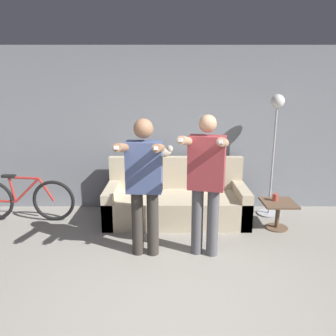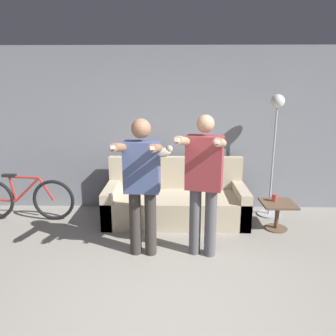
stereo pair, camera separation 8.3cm
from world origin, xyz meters
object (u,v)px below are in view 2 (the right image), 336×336
(cup, at_px, (275,198))
(side_table, at_px, (278,210))
(person_right, at_px, (204,177))
(person_left, at_px, (142,179))
(bicycle, at_px, (23,199))
(cat, at_px, (160,152))
(floor_lamp, at_px, (275,133))
(couch, at_px, (176,202))

(cup, bearing_deg, side_table, -57.66)
(person_right, bearing_deg, person_left, -165.58)
(side_table, bearing_deg, person_right, -146.45)
(bicycle, bearing_deg, cat, 10.25)
(side_table, relative_size, bicycle, 0.30)
(floor_lamp, bearing_deg, cup, -99.39)
(person_left, relative_size, cat, 3.24)
(couch, relative_size, person_right, 1.24)
(floor_lamp, distance_m, side_table, 1.16)
(person_left, relative_size, bicycle, 1.06)
(couch, bearing_deg, bicycle, -178.69)
(bicycle, bearing_deg, person_left, -28.43)
(bicycle, bearing_deg, couch, 1.31)
(person_left, bearing_deg, couch, 73.81)
(person_left, distance_m, floor_lamp, 2.32)
(person_right, xyz_separation_m, floor_lamp, (1.18, 1.29, 0.34))
(cup, bearing_deg, person_left, -155.95)
(couch, distance_m, cat, 0.82)
(person_right, height_order, bicycle, person_right)
(couch, bearing_deg, cat, 127.25)
(couch, height_order, floor_lamp, floor_lamp)
(cat, bearing_deg, side_table, -21.21)
(floor_lamp, xyz_separation_m, bicycle, (-3.80, -0.25, -0.98))
(floor_lamp, xyz_separation_m, side_table, (-0.04, -0.53, -1.02))
(side_table, distance_m, bicycle, 3.77)
(floor_lamp, distance_m, cup, 0.99)
(person_left, distance_m, side_table, 2.10)
(person_right, xyz_separation_m, bicycle, (-2.63, 1.03, -0.65))
(couch, distance_m, person_right, 1.33)
(floor_lamp, height_order, cup, floor_lamp)
(person_right, height_order, floor_lamp, floor_lamp)
(person_left, relative_size, cup, 16.25)
(cat, height_order, side_table, cat)
(person_left, xyz_separation_m, side_table, (1.85, 0.75, -0.67))
(person_right, relative_size, cat, 3.33)
(person_right, distance_m, cup, 1.46)
(side_table, xyz_separation_m, bicycle, (-3.76, 0.28, 0.04))
(cat, relative_size, bicycle, 0.33)
(person_left, relative_size, floor_lamp, 0.88)
(side_table, xyz_separation_m, cup, (-0.04, 0.06, 0.16))
(person_left, distance_m, cat, 1.42)
(side_table, relative_size, cup, 4.51)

